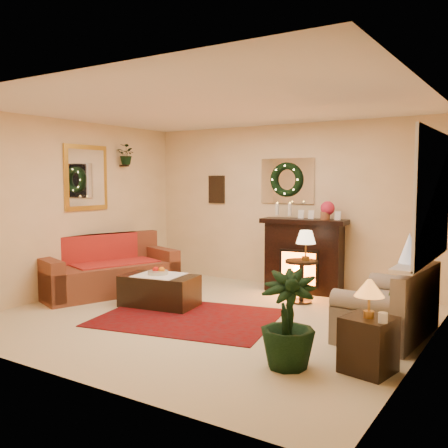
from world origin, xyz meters
The scene contains 31 objects.
floor centered at (0.00, 0.00, 0.00)m, with size 5.00×5.00×0.00m, color beige.
ceiling centered at (0.00, 0.00, 2.60)m, with size 5.00×5.00×0.00m, color white.
wall_back centered at (0.00, 2.25, 1.30)m, with size 5.00×5.00×0.00m, color #EFD88C.
wall_front centered at (0.00, -2.25, 1.30)m, with size 5.00×5.00×0.00m, color #EFD88C.
wall_left centered at (-2.50, 0.00, 1.30)m, with size 4.50×4.50×0.00m, color #EFD88C.
wall_right centered at (2.50, 0.00, 1.30)m, with size 4.50×4.50×0.00m, color #EFD88C.
area_rug centered at (-0.22, -0.16, 0.01)m, with size 2.14×1.61×0.01m, color #3D0C05.
sofa centered at (-2.04, 0.29, 0.43)m, with size 0.89×2.03×0.87m, color brown.
red_throw centered at (-2.09, 0.43, 0.46)m, with size 0.78×1.27×0.02m, color #B01E26.
fireplace centered at (0.42, 1.97, 0.55)m, with size 1.15×0.36×1.06m, color #351E14.
poinsettia centered at (0.78, 1.97, 1.30)m, with size 0.21×0.21×0.21m, color red.
mantel_candle_a centered at (-0.03, 1.94, 1.26)m, with size 0.06×0.06×0.18m, color white.
mantel_candle_b centered at (0.18, 1.96, 1.26)m, with size 0.06×0.06×0.19m, color white.
mantel_mirror centered at (0.00, 2.23, 1.70)m, with size 0.92×0.02×0.72m, color white.
wreath centered at (0.00, 2.19, 1.72)m, with size 0.55×0.55×0.11m, color #194719.
wall_art centered at (-1.35, 2.23, 1.55)m, with size 0.32×0.03×0.48m, color #381E11.
gold_mirror centered at (-2.48, 0.30, 1.75)m, with size 0.03×0.84×1.00m, color gold.
hanging_plant centered at (-2.34, 1.05, 1.97)m, with size 0.33×0.28×0.36m, color #194719.
loveseat centered at (2.06, 0.47, 0.42)m, with size 0.78×1.34×0.78m, color #826D52.
window_frame centered at (2.48, 0.55, 1.55)m, with size 0.03×1.86×1.36m, color white.
window_glass centered at (2.47, 0.55, 1.55)m, with size 0.02×1.70×1.22m, color black.
window_sill centered at (2.38, 0.55, 0.87)m, with size 0.22×1.86×0.04m, color white.
mini_tree centered at (2.35, 0.09, 1.04)m, with size 0.20×0.20×0.30m, color silver.
sill_plant centered at (2.38, 1.22, 1.08)m, with size 0.29×0.23×0.53m, color #114216.
side_table_round centered at (0.66, 1.33, 0.33)m, with size 0.46×0.46×0.60m, color #3C1B0D.
lamp_cream centered at (0.70, 1.37, 0.88)m, with size 0.27×0.27×0.42m, color #FFE1A7.
end_table_square centered at (2.20, -0.70, 0.27)m, with size 0.41×0.41×0.50m, color black.
lamp_tiffany centered at (2.20, -0.72, 0.74)m, with size 0.26×0.26×0.39m, color yellow.
coffee_table centered at (-0.89, 0.11, 0.21)m, with size 1.01×0.56×0.42m, color black.
fruit_bowl centered at (-0.92, 0.12, 0.45)m, with size 0.28×0.28×0.06m, color beige.
floor_palm centered at (1.54, -0.99, 0.45)m, with size 1.51×1.51×2.69m, color #175B1E.
Camera 1 is at (3.44, -5.05, 1.72)m, focal length 40.00 mm.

